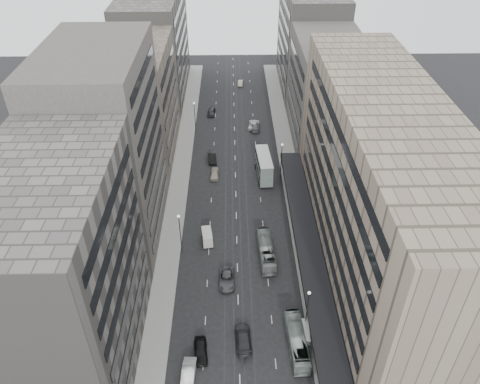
{
  "coord_description": "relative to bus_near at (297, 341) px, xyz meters",
  "views": [
    {
      "loc": [
        -0.68,
        -48.33,
        57.23
      ],
      "look_at": [
        0.68,
        20.35,
        6.84
      ],
      "focal_mm": 35.0,
      "sensor_mm": 36.0,
      "label": 1
    }
  ],
  "objects": [
    {
      "name": "building_left_a",
      "position": [
        -29.62,
        -0.17,
        13.61
      ],
      "size": [
        15.0,
        28.0,
        30.0
      ],
      "primitive_type": "cube",
      "color": "slate",
      "rests_on": "ground"
    },
    {
      "name": "lamp_left_near",
      "position": [
        -17.82,
        19.83,
        3.82
      ],
      "size": [
        0.44,
        0.44,
        8.32
      ],
      "color": "#262628",
      "rests_on": "ground"
    },
    {
      "name": "sedan_3",
      "position": [
        -7.53,
        0.94,
        -0.55
      ],
      "size": [
        2.7,
        5.93,
        1.68
      ],
      "primitive_type": "imported",
      "rotation": [
        0.0,
        0.0,
        3.2
      ],
      "color": "#272729",
      "rests_on": "ground"
    },
    {
      "name": "building_right_far",
      "position": [
        13.38,
        89.83,
        12.61
      ],
      "size": [
        15.0,
        32.0,
        28.0
      ],
      "primitive_type": "cube",
      "color": "slate",
      "rests_on": "ground"
    },
    {
      "name": "sedan_7",
      "position": [
        -2.9,
        64.32,
        -0.63
      ],
      "size": [
        2.25,
        5.29,
        1.52
      ],
      "primitive_type": "imported",
      "rotation": [
        0.0,
        0.0,
        3.12
      ],
      "color": "#535355",
      "rests_on": "ground"
    },
    {
      "name": "vw_microbus",
      "position": [
        1.08,
        1.27,
        -0.18
      ],
      "size": [
        2.03,
        4.11,
        2.17
      ],
      "rotation": [
        0.0,
        0.0,
        -0.06
      ],
      "color": "#53585A",
      "rests_on": "ground"
    },
    {
      "name": "sedan_5",
      "position": [
        -13.37,
        49.76,
        -0.57
      ],
      "size": [
        2.22,
        5.12,
        1.64
      ],
      "primitive_type": "imported",
      "rotation": [
        0.0,
        0.0,
        0.1
      ],
      "color": "black",
      "rests_on": "ground"
    },
    {
      "name": "building_left_b",
      "position": [
        -29.62,
        26.83,
        15.61
      ],
      "size": [
        15.0,
        26.0,
        34.0
      ],
      "primitive_type": "cube",
      "color": "#4B4741",
      "rests_on": "ground"
    },
    {
      "name": "bus_far",
      "position": [
        -3.17,
        18.36,
        0.02
      ],
      "size": [
        2.93,
        10.24,
        2.82
      ],
      "primitive_type": "imported",
      "rotation": [
        0.0,
        0.0,
        3.2
      ],
      "color": "gray",
      "rests_on": "ground"
    },
    {
      "name": "ground",
      "position": [
        -8.12,
        7.83,
        -1.39
      ],
      "size": [
        220.0,
        220.0,
        0.0
      ],
      "primitive_type": "plane",
      "color": "black",
      "rests_on": "ground"
    },
    {
      "name": "building_left_d",
      "position": [
        -29.62,
        86.83,
        12.61
      ],
      "size": [
        15.0,
        38.0,
        28.0
      ],
      "primitive_type": "cube",
      "color": "slate",
      "rests_on": "ground"
    },
    {
      "name": "department_store",
      "position": [
        13.34,
        15.83,
        13.56
      ],
      "size": [
        19.2,
        60.0,
        30.0
      ],
      "color": "gray",
      "rests_on": "ground"
    },
    {
      "name": "lamp_left_far",
      "position": [
        -17.82,
        62.83,
        3.82
      ],
      "size": [
        0.44,
        0.44,
        8.32
      ],
      "color": "#262628",
      "rests_on": "ground"
    },
    {
      "name": "sidewalk_left",
      "position": [
        -20.12,
        45.33,
        -1.31
      ],
      "size": [
        4.0,
        125.0,
        0.15
      ],
      "primitive_type": "cube",
      "color": "gray",
      "rests_on": "ground"
    },
    {
      "name": "building_left_c",
      "position": [
        -29.62,
        53.83,
        11.11
      ],
      "size": [
        15.0,
        28.0,
        25.0
      ],
      "primitive_type": "cube",
      "color": "slate",
      "rests_on": "ground"
    },
    {
      "name": "sedan_6",
      "position": [
        -3.17,
        65.42,
        -0.61
      ],
      "size": [
        3.22,
        5.84,
        1.55
      ],
      "primitive_type": "imported",
      "rotation": [
        0.0,
        0.0,
        3.02
      ],
      "color": "silver",
      "rests_on": "ground"
    },
    {
      "name": "lamp_right_far",
      "position": [
        1.58,
        42.83,
        3.82
      ],
      "size": [
        0.44,
        0.44,
        8.32
      ],
      "color": "#262628",
      "rests_on": "ground"
    },
    {
      "name": "double_decker",
      "position": [
        -2.04,
        43.04,
        1.45
      ],
      "size": [
        3.52,
        9.78,
        5.26
      ],
      "rotation": [
        0.0,
        0.0,
        0.07
      ],
      "color": "slate",
      "rests_on": "ground"
    },
    {
      "name": "building_right_mid",
      "position": [
        13.38,
        59.83,
        10.61
      ],
      "size": [
        15.0,
        28.0,
        24.0
      ],
      "primitive_type": "cube",
      "color": "#4B4741",
      "rests_on": "ground"
    },
    {
      "name": "sedan_4",
      "position": [
        -12.62,
        43.24,
        -0.62
      ],
      "size": [
        1.97,
        4.57,
        1.54
      ],
      "primitive_type": "imported",
      "rotation": [
        0.0,
        0.0,
        -0.03
      ],
      "color": "#ABA18D",
      "rests_on": "ground"
    },
    {
      "name": "sedan_0",
      "position": [
        -13.51,
        -0.95,
        -0.6
      ],
      "size": [
        2.27,
        4.77,
        1.57
      ],
      "primitive_type": "imported",
      "rotation": [
        0.0,
        0.0,
        0.09
      ],
      "color": "black",
      "rests_on": "ground"
    },
    {
      "name": "sedan_8",
      "position": [
        -14.16,
        72.84,
        -0.58
      ],
      "size": [
        2.29,
        4.88,
        1.61
      ],
      "primitive_type": "imported",
      "rotation": [
        0.0,
        0.0,
        -0.08
      ],
      "color": "#2A2A2D",
      "rests_on": "ground"
    },
    {
      "name": "bus_near",
      "position": [
        0.0,
        0.0,
        0.0
      ],
      "size": [
        2.85,
        10.07,
        2.77
      ],
      "primitive_type": "imported",
      "rotation": [
        0.0,
        0.0,
        3.19
      ],
      "color": "gray",
      "rests_on": "ground"
    },
    {
      "name": "lamp_right_near",
      "position": [
        1.58,
        2.83,
        3.82
      ],
      "size": [
        0.44,
        0.44,
        8.32
      ],
      "color": "#262628",
      "rests_on": "ground"
    },
    {
      "name": "panel_van",
      "position": [
        -13.43,
        22.28,
        -0.07
      ],
      "size": [
        2.29,
        3.98,
        2.38
      ],
      "rotation": [
        0.0,
        0.0,
        0.14
      ],
      "color": "beige",
      "rests_on": "ground"
    },
    {
      "name": "sedan_1",
      "position": [
        -14.98,
        -4.57,
        -0.57
      ],
      "size": [
        2.01,
        5.06,
        1.64
      ],
      "primitive_type": "imported",
      "rotation": [
        0.0,
        0.0,
        -0.06
      ],
      "color": "silver",
      "rests_on": "ground"
    },
    {
      "name": "sedan_2",
      "position": [
        -9.91,
        12.53,
        -0.64
      ],
      "size": [
        2.5,
        5.39,
        1.5
      ],
      "primitive_type": "imported",
      "rotation": [
        0.0,
        0.0,
        -0.0
      ],
      "color": "#4C4C4F",
      "rests_on": "ground"
    },
    {
      "name": "sedan_9",
      "position": [
        -6.07,
        92.23,
        -0.72
      ],
      "size": [
        1.67,
        4.11,
        1.33
      ],
      "primitive_type": "imported",
      "rotation": [
        0.0,
        0.0,
        3.08
      ],
      "color": "beige",
      "rests_on": "ground"
    },
    {
      "name": "sidewalk_right",
      "position": [
        3.88,
        45.33,
        -1.31
      ],
      "size": [
        4.0,
        125.0,
        0.15
      ],
      "primitive_type": "cube",
      "color": "gray",
      "rests_on": "ground"
    }
  ]
}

